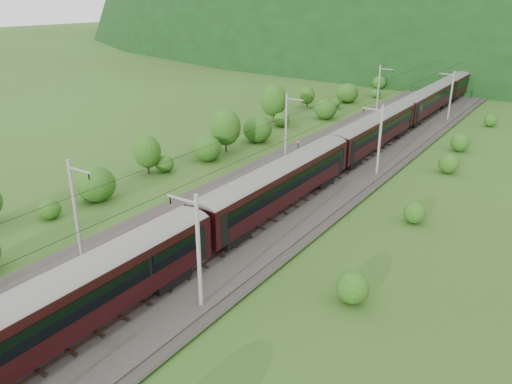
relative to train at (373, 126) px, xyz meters
The scene contains 14 objects.
ground 40.16m from the train, 93.44° to the right, with size 600.00×600.00×0.00m, color #334C17.
railbed 30.23m from the train, 94.59° to the right, with size 14.00×220.00×0.30m, color #38332D.
track_left 30.49m from the train, 99.11° to the right, with size 2.40×220.00×0.27m.
track_right 30.11m from the train, 90.00° to the right, with size 2.40×220.00×0.27m.
catenary_left 11.66m from the train, 137.10° to the right, with size 2.54×192.28×8.00m.
catenary_right 8.78m from the train, 64.83° to the right, with size 2.54×192.28×8.00m.
overhead_wires 30.20m from the train, 94.59° to the right, with size 4.83×198.00×0.03m.
mountain_ridge 287.47m from the train, 115.20° to the left, with size 336.00×280.00×132.00m, color black.
train is the anchor object (origin of this frame).
hazard_post_near 17.01m from the train, 100.81° to the left, with size 0.15×0.15×1.37m, color red.
hazard_post_far 12.97m from the train, 98.00° to the right, with size 0.16×0.16×1.48m, color red.
signal 10.47m from the train, 133.64° to the right, with size 0.22×0.22×1.99m.
vegetation_left 27.99m from the train, 127.32° to the right, with size 11.41×149.47×6.29m.
vegetation_right 38.08m from the train, 74.67° to the right, with size 6.12×106.76×2.86m.
Camera 1 is at (25.10, -21.55, 19.75)m, focal length 35.00 mm.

